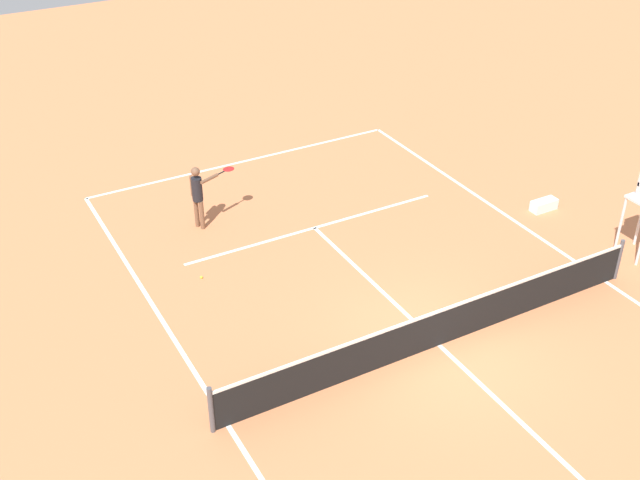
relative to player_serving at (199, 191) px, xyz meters
The scene contains 6 objects.
ground_plane 7.60m from the player_serving, 110.11° to the left, with size 60.00×60.00×0.00m, color #D37A4C.
court_lines 7.60m from the player_serving, 110.11° to the left, with size 9.88×20.28×0.01m.
tennis_net 7.55m from the player_serving, 110.11° to the left, with size 10.48×0.10×1.07m.
player_serving is the anchor object (origin of this frame).
tennis_ball 2.65m from the player_serving, 67.88° to the left, with size 0.07×0.07×0.07m, color #CCE033.
equipment_bag 9.39m from the player_serving, 156.52° to the left, with size 0.76×0.32×0.30m, color white.
Camera 1 is at (8.63, 10.35, 10.89)m, focal length 44.69 mm.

